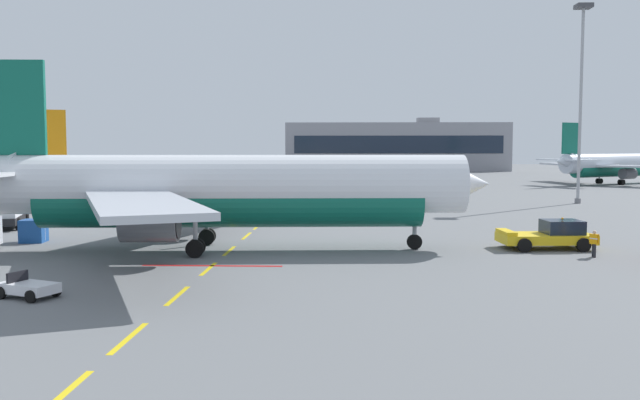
% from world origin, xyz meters
% --- Properties ---
extents(ground, '(400.00, 400.00, 0.00)m').
position_xyz_m(ground, '(40.00, 40.00, 0.00)').
color(ground, slate).
extents(apron_paint_markings, '(8.00, 97.34, 0.01)m').
position_xyz_m(apron_paint_markings, '(18.00, 37.47, 0.00)').
color(apron_paint_markings, yellow).
rests_on(apron_paint_markings, ground).
extents(airliner_foreground, '(34.81, 34.54, 12.20)m').
position_xyz_m(airliner_foreground, '(17.58, 27.77, 3.95)').
color(airliner_foreground, white).
rests_on(airliner_foreground, ground).
extents(pushback_tug, '(6.22, 3.60, 2.08)m').
position_xyz_m(pushback_tug, '(38.94, 29.35, 0.90)').
color(pushback_tug, yellow).
rests_on(pushback_tug, ground).
extents(airliner_mid_left, '(28.41, 26.64, 10.68)m').
position_xyz_m(airliner_mid_left, '(72.83, 107.19, 3.46)').
color(airliner_mid_left, silver).
rests_on(airliner_mid_left, ground).
extents(airliner_far_center, '(23.05, 24.78, 9.53)m').
position_xyz_m(airliner_far_center, '(-33.01, 98.42, 3.09)').
color(airliner_far_center, silver).
rests_on(airliner_far_center, ground).
extents(airliner_far_right, '(29.41, 28.09, 10.65)m').
position_xyz_m(airliner_far_right, '(4.12, 60.50, 3.45)').
color(airliner_far_right, white).
rests_on(airliner_far_right, ground).
extents(fuel_service_truck, '(7.35, 5.21, 3.14)m').
position_xyz_m(fuel_service_truck, '(2.54, 49.19, 1.65)').
color(fuel_service_truck, black).
rests_on(fuel_service_truck, ground).
extents(ground_power_truck, '(4.40, 7.40, 3.14)m').
position_xyz_m(ground_power_truck, '(-2.72, 39.10, 1.65)').
color(ground_power_truck, black).
rests_on(ground_power_truck, ground).
extents(ground_crew_worker, '(0.51, 0.55, 1.65)m').
position_xyz_m(ground_crew_worker, '(40.68, 25.99, 0.93)').
color(ground_crew_worker, '#232328').
rests_on(ground_crew_worker, ground).
extents(uld_cargo_container, '(1.76, 1.73, 1.60)m').
position_xyz_m(uld_cargo_container, '(3.49, 30.86, 0.80)').
color(uld_cargo_container, '#194C9E').
rests_on(uld_cargo_container, ground).
extents(apron_light_mast_far, '(1.80, 1.80, 23.14)m').
position_xyz_m(apron_light_mast_far, '(52.70, 65.59, 14.52)').
color(apron_light_mast_far, slate).
rests_on(apron_light_mast_far, ground).
extents(terminal_satellite, '(60.20, 22.11, 14.62)m').
position_xyz_m(terminal_satellite, '(38.49, 177.07, 6.53)').
color(terminal_satellite, gray).
rests_on(terminal_satellite, ground).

